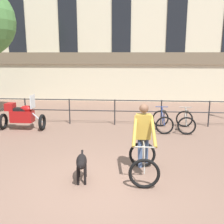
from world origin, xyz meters
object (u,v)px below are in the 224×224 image
at_px(cyclist_with_bike, 143,144).
at_px(parked_bicycle_mid_left, 185,122).
at_px(parked_bicycle_near_lamp, 162,121).
at_px(dog, 81,163).
at_px(parked_motorcycle, 22,115).

relative_size(cyclist_with_bike, parked_bicycle_mid_left, 1.45).
distance_m(cyclist_with_bike, parked_bicycle_near_lamp, 3.96).
relative_size(dog, parked_bicycle_near_lamp, 0.88).
height_order(parked_motorcycle, parked_bicycle_mid_left, parked_motorcycle).
bearing_deg(parked_motorcycle, parked_bicycle_mid_left, -86.62).
xyz_separation_m(parked_bicycle_near_lamp, parked_bicycle_mid_left, (0.86, 0.00, 0.00)).
relative_size(parked_motorcycle, parked_bicycle_mid_left, 1.41).
bearing_deg(parked_bicycle_mid_left, dog, 60.46).
xyz_separation_m(cyclist_with_bike, parked_bicycle_mid_left, (1.74, 3.84, -0.41)).
relative_size(cyclist_with_bike, dog, 1.70).
distance_m(parked_motorcycle, parked_bicycle_mid_left, 6.22).
xyz_separation_m(cyclist_with_bike, parked_motorcycle, (-4.47, 3.49, -0.20)).
bearing_deg(parked_bicycle_near_lamp, parked_motorcycle, 1.51).
height_order(dog, parked_bicycle_near_lamp, parked_bicycle_near_lamp).
distance_m(dog, parked_bicycle_near_lamp, 4.89).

